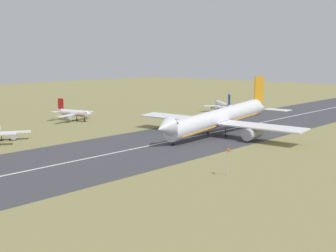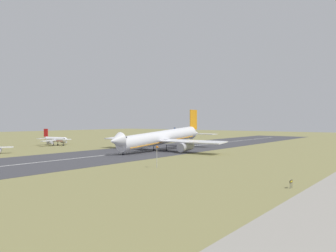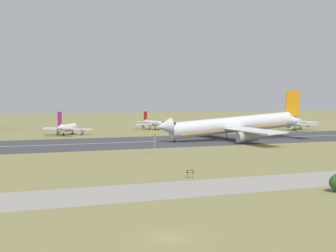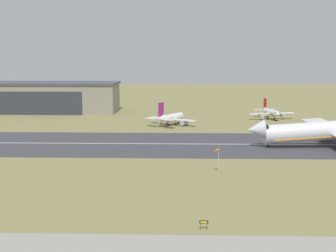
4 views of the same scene
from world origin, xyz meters
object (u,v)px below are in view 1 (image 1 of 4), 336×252
object	(u,v)px
airplane_parked_east	(223,105)
windsock_pole	(229,152)
airplane_landing	(218,119)
airplane_parked_west	(74,113)

from	to	relation	value
airplane_parked_east	windsock_pole	size ratio (longest dim) A/B	3.94
airplane_landing	airplane_parked_west	world-z (taller)	airplane_landing
airplane_parked_east	windsock_pole	distance (m)	113.26
airplane_landing	airplane_parked_west	size ratio (longest dim) A/B	3.00
airplane_landing	windsock_pole	world-z (taller)	airplane_landing
airplane_landing	airplane_parked_east	distance (m)	62.52
airplane_landing	airplane_parked_east	bearing A→B (deg)	33.69
airplane_parked_east	windsock_pole	xyz separation A→B (m)	(-92.00, -66.01, 2.24)
airplane_parked_west	airplane_parked_east	size ratio (longest dim) A/B	0.87
airplane_parked_west	airplane_landing	bearing A→B (deg)	-80.15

